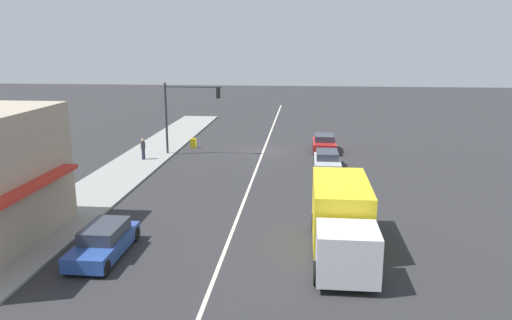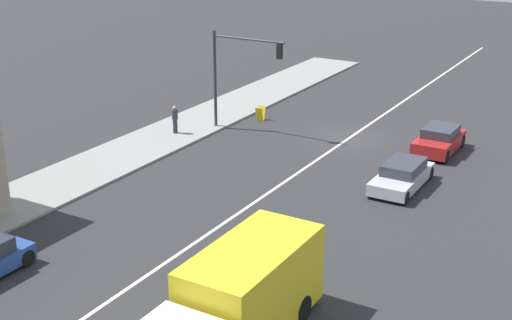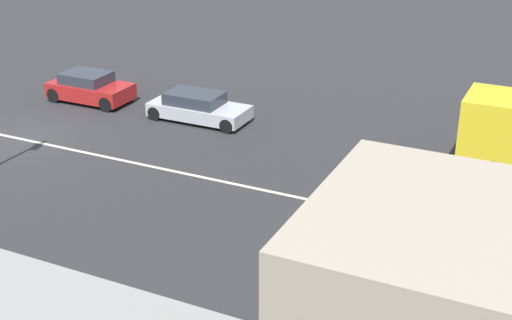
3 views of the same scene
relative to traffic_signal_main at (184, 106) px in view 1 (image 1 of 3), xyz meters
The scene contains 10 objects.
ground_plane 17.37m from the traffic_signal_main, 111.21° to the left, with size 160.00×160.00×0.00m, color #2B2B2D.
sidewalk_right 16.97m from the traffic_signal_main, 79.98° to the left, with size 4.00×73.00×0.12m, color gray.
lane_marking_center 7.59m from the traffic_signal_main, 160.09° to the right, with size 0.16×60.00×0.01m, color beige.
traffic_signal_main is the anchor object (origin of this frame).
pedestrian 4.60m from the traffic_signal_main, 41.34° to the left, with size 0.34×0.34×1.59m.
warning_aframe_sign 4.32m from the traffic_signal_main, 92.40° to the right, with size 0.45×0.53×0.84m.
delivery_truck 21.16m from the traffic_signal_main, 121.96° to the left, with size 2.44×7.50×2.87m.
coupe_blue 19.56m from the traffic_signal_main, 93.34° to the left, with size 1.75×4.36×1.32m.
sedan_silver 12.07m from the traffic_signal_main, 163.46° to the left, with size 1.82×4.30×1.22m.
hatchback_red 11.84m from the traffic_signal_main, 167.68° to the right, with size 1.87×3.82×1.36m.
Camera 1 is at (-3.30, 40.40, 8.85)m, focal length 35.00 mm.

